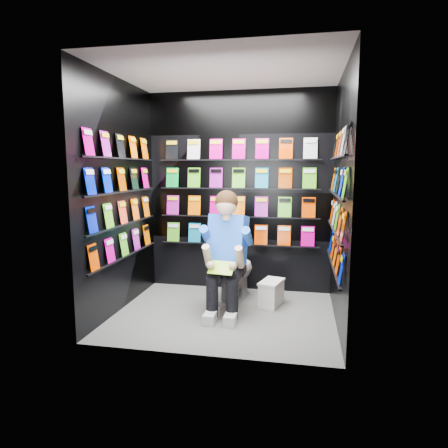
# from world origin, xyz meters

# --- Properties ---
(floor) EXTENTS (2.40, 2.40, 0.00)m
(floor) POSITION_xyz_m (0.00, 0.00, 0.00)
(floor) COLOR #555553
(floor) RESTS_ON ground
(ceiling) EXTENTS (2.40, 2.40, 0.00)m
(ceiling) POSITION_xyz_m (0.00, 0.00, 2.60)
(ceiling) COLOR white
(ceiling) RESTS_ON floor
(wall_back) EXTENTS (2.40, 0.04, 2.60)m
(wall_back) POSITION_xyz_m (0.00, 1.00, 1.30)
(wall_back) COLOR black
(wall_back) RESTS_ON floor
(wall_front) EXTENTS (2.40, 0.04, 2.60)m
(wall_front) POSITION_xyz_m (0.00, -1.00, 1.30)
(wall_front) COLOR black
(wall_front) RESTS_ON floor
(wall_left) EXTENTS (0.04, 2.00, 2.60)m
(wall_left) POSITION_xyz_m (-1.20, 0.00, 1.30)
(wall_left) COLOR black
(wall_left) RESTS_ON floor
(wall_right) EXTENTS (0.04, 2.00, 2.60)m
(wall_right) POSITION_xyz_m (1.20, 0.00, 1.30)
(wall_right) COLOR black
(wall_right) RESTS_ON floor
(comics_back) EXTENTS (2.10, 0.06, 1.37)m
(comics_back) POSITION_xyz_m (0.00, 0.97, 1.31)
(comics_back) COLOR #EB4100
(comics_back) RESTS_ON wall_back
(comics_left) EXTENTS (0.06, 1.70, 1.37)m
(comics_left) POSITION_xyz_m (-1.17, 0.00, 1.31)
(comics_left) COLOR #EB4100
(comics_left) RESTS_ON wall_left
(comics_right) EXTENTS (0.06, 1.70, 1.37)m
(comics_right) POSITION_xyz_m (1.17, 0.00, 1.31)
(comics_right) COLOR #EB4100
(comics_right) RESTS_ON wall_right
(toilet) EXTENTS (0.54, 0.81, 0.73)m
(toilet) POSITION_xyz_m (0.01, 0.54, 0.37)
(toilet) COLOR white
(toilet) RESTS_ON floor
(longbox) EXTENTS (0.29, 0.40, 0.27)m
(longbox) POSITION_xyz_m (0.49, 0.40, 0.14)
(longbox) COLOR silver
(longbox) RESTS_ON floor
(longbox_lid) EXTENTS (0.31, 0.43, 0.03)m
(longbox_lid) POSITION_xyz_m (0.49, 0.40, 0.29)
(longbox_lid) COLOR silver
(longbox_lid) RESTS_ON longbox
(reader) EXTENTS (0.70, 0.91, 1.52)m
(reader) POSITION_xyz_m (0.01, 0.16, 0.80)
(reader) COLOR blue
(reader) RESTS_ON toilet
(held_comic) EXTENTS (0.29, 0.20, 0.11)m
(held_comic) POSITION_xyz_m (0.01, -0.19, 0.58)
(held_comic) COLOR green
(held_comic) RESTS_ON reader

